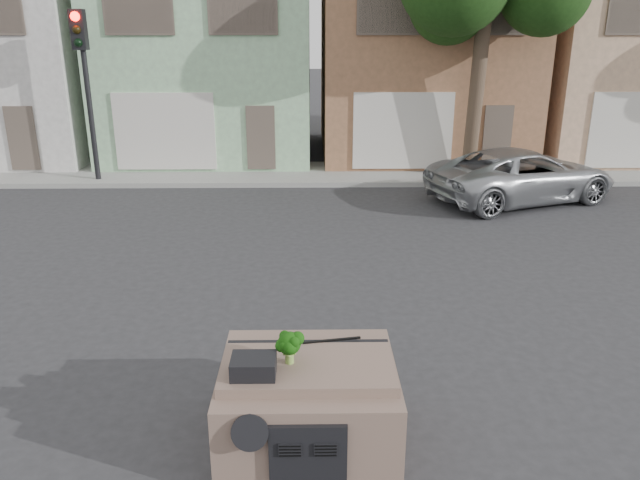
{
  "coord_description": "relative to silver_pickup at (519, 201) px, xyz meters",
  "views": [
    {
      "loc": [
        0.05,
        -9.2,
        4.69
      ],
      "look_at": [
        0.19,
        0.5,
        1.3
      ],
      "focal_mm": 35.0,
      "sensor_mm": 36.0,
      "label": 1
    }
  ],
  "objects": [
    {
      "name": "broccoli",
      "position": [
        -6.05,
        -10.56,
        1.31
      ],
      "size": [
        0.43,
        0.43,
        0.38
      ],
      "primitive_type": "cube",
      "rotation": [
        0.0,
        0.0,
        4.1
      ],
      "color": "#0F3808",
      "rests_on": "car_dashboard"
    },
    {
      "name": "ground_plane",
      "position": [
        -5.84,
        -7.45,
        0.0
      ],
      "size": [
        120.0,
        120.0,
        0.0
      ],
      "primitive_type": "plane",
      "color": "#303033",
      "rests_on": "ground"
    },
    {
      "name": "instrument_hump",
      "position": [
        -6.42,
        -10.8,
        1.22
      ],
      "size": [
        0.48,
        0.38,
        0.2
      ],
      "primitive_type": "cube",
      "color": "black",
      "rests_on": "car_dashboard"
    },
    {
      "name": "sidewalk",
      "position": [
        -5.84,
        3.05,
        0.07
      ],
      "size": [
        40.0,
        3.0,
        0.15
      ],
      "primitive_type": "cube",
      "color": "gray",
      "rests_on": "ground"
    },
    {
      "name": "car_dashboard",
      "position": [
        -5.84,
        -10.45,
        0.56
      ],
      "size": [
        2.0,
        1.8,
        1.12
      ],
      "primitive_type": "cube",
      "color": "#775F51",
      "rests_on": "ground"
    },
    {
      "name": "townhouse_beige",
      "position": [
        5.66,
        7.05,
        3.77
      ],
      "size": [
        7.2,
        8.2,
        7.55
      ],
      "primitive_type": "cube",
      "color": "tan",
      "rests_on": "ground"
    },
    {
      "name": "traffic_signal",
      "position": [
        -12.34,
        2.05,
        2.55
      ],
      "size": [
        0.4,
        0.4,
        5.1
      ],
      "primitive_type": "cube",
      "color": "black",
      "rests_on": "ground"
    },
    {
      "name": "tree_near",
      "position": [
        -0.84,
        2.35,
        4.25
      ],
      "size": [
        4.4,
        4.0,
        8.5
      ],
      "primitive_type": "cube",
      "color": "#193910",
      "rests_on": "ground"
    },
    {
      "name": "silver_pickup",
      "position": [
        0.0,
        0.0,
        0.0
      ],
      "size": [
        5.77,
        4.14,
        1.46
      ],
      "primitive_type": "imported",
      "rotation": [
        0.0,
        0.0,
        1.94
      ],
      "color": "#A7AAAE",
      "rests_on": "ground"
    },
    {
      "name": "townhouse_mint",
      "position": [
        -9.34,
        7.05,
        3.77
      ],
      "size": [
        7.2,
        8.2,
        7.55
      ],
      "primitive_type": "cube",
      "color": "#9BCA9B",
      "rests_on": "ground"
    },
    {
      "name": "townhouse_white",
      "position": [
        -16.84,
        7.05,
        3.77
      ],
      "size": [
        7.2,
        8.2,
        7.55
      ],
      "primitive_type": "cube",
      "color": "silver",
      "rests_on": "ground"
    },
    {
      "name": "wiper_arm",
      "position": [
        -5.56,
        -10.07,
        1.13
      ],
      "size": [
        0.69,
        0.15,
        0.02
      ],
      "primitive_type": "cube",
      "rotation": [
        0.0,
        0.0,
        0.17
      ],
      "color": "black",
      "rests_on": "car_dashboard"
    },
    {
      "name": "townhouse_tan",
      "position": [
        -1.84,
        7.05,
        3.77
      ],
      "size": [
        7.2,
        8.2,
        7.55
      ],
      "primitive_type": "cube",
      "color": "#956546",
      "rests_on": "ground"
    }
  ]
}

